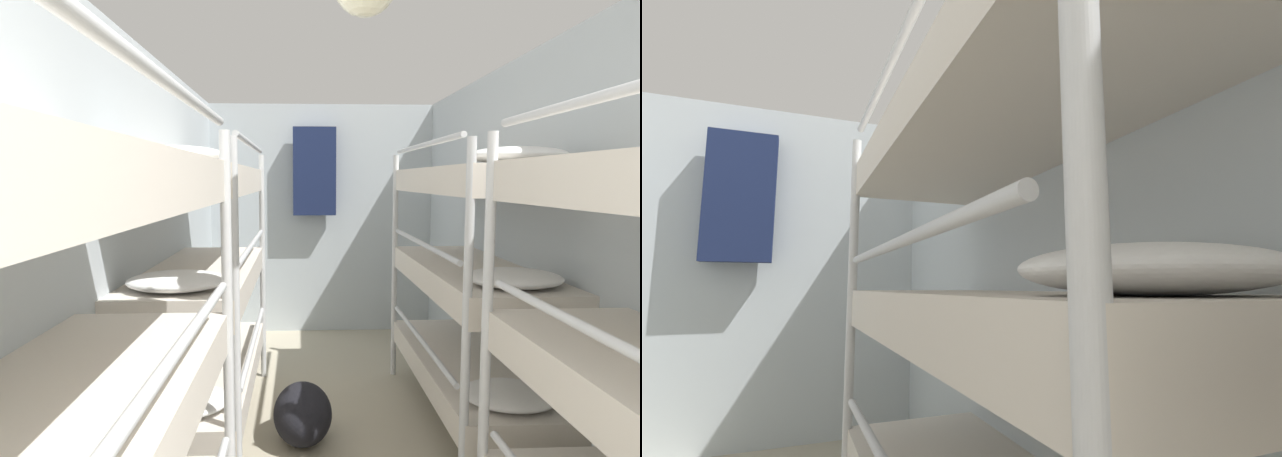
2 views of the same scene
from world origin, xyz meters
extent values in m
cube|color=silver|center=(-1.20, 2.80, 1.21)|extent=(0.06, 5.71, 2.42)
cube|color=silver|center=(1.20, 2.80, 1.21)|extent=(0.06, 5.71, 2.42)
cube|color=silver|center=(0.00, 5.62, 1.21)|extent=(2.46, 0.06, 2.42)
cylinder|color=silver|center=(-0.54, 2.34, 0.91)|extent=(0.04, 0.04, 1.83)
cube|color=silver|center=(-0.86, 1.45, 1.00)|extent=(0.63, 1.81, 0.16)
cylinder|color=silver|center=(-0.54, 1.45, 1.22)|extent=(0.03, 1.54, 0.03)
cube|color=silver|center=(-0.86, 1.45, 1.63)|extent=(0.63, 1.81, 0.16)
cylinder|color=silver|center=(-0.54, 1.45, 1.85)|extent=(0.03, 1.54, 0.03)
cylinder|color=silver|center=(0.54, 2.34, 0.91)|extent=(0.04, 0.04, 1.83)
cylinder|color=silver|center=(0.54, 1.45, 1.22)|extent=(0.03, 1.54, 0.03)
cylinder|color=silver|center=(-0.54, 2.58, 0.91)|extent=(0.04, 0.04, 1.83)
cylinder|color=silver|center=(-0.54, 4.35, 0.91)|extent=(0.04, 0.04, 1.83)
cube|color=silver|center=(-0.86, 3.47, 0.37)|extent=(0.63, 1.81, 0.16)
ellipsoid|color=white|center=(-0.86, 2.80, 0.50)|extent=(0.50, 0.40, 0.09)
cylinder|color=silver|center=(-0.54, 3.47, 0.60)|extent=(0.03, 1.54, 0.03)
cube|color=silver|center=(-0.86, 3.47, 1.00)|extent=(0.63, 1.81, 0.16)
ellipsoid|color=white|center=(-0.86, 2.80, 1.13)|extent=(0.50, 0.40, 0.09)
cylinder|color=silver|center=(-0.54, 3.47, 1.22)|extent=(0.03, 1.54, 0.03)
cube|color=silver|center=(-0.86, 3.47, 1.63)|extent=(0.63, 1.81, 0.16)
ellipsoid|color=white|center=(-0.86, 2.80, 1.75)|extent=(0.50, 0.40, 0.09)
cylinder|color=silver|center=(-0.54, 3.47, 1.85)|extent=(0.03, 1.54, 0.03)
cylinder|color=silver|center=(0.54, 2.58, 0.91)|extent=(0.04, 0.04, 1.83)
cylinder|color=silver|center=(0.54, 4.35, 0.91)|extent=(0.04, 0.04, 1.83)
cube|color=silver|center=(0.86, 3.47, 0.37)|extent=(0.63, 1.81, 0.16)
ellipsoid|color=white|center=(0.86, 2.80, 0.50)|extent=(0.50, 0.40, 0.09)
cylinder|color=silver|center=(0.54, 3.47, 0.60)|extent=(0.03, 1.54, 0.03)
cube|color=silver|center=(0.86, 3.47, 1.00)|extent=(0.63, 1.81, 0.16)
ellipsoid|color=white|center=(0.86, 2.80, 1.13)|extent=(0.50, 0.40, 0.09)
cylinder|color=silver|center=(0.54, 3.47, 1.22)|extent=(0.03, 1.54, 0.03)
cube|color=silver|center=(0.86, 3.47, 1.63)|extent=(0.63, 1.81, 0.16)
ellipsoid|color=white|center=(0.86, 2.80, 1.75)|extent=(0.50, 0.40, 0.09)
cylinder|color=silver|center=(0.54, 3.47, 1.85)|extent=(0.03, 1.54, 0.03)
ellipsoid|color=black|center=(-0.23, 3.29, 0.18)|extent=(0.36, 0.48, 0.36)
cube|color=#192347|center=(-0.08, 5.47, 1.72)|extent=(0.44, 0.12, 0.90)
camera|label=1|loc=(-0.25, 0.32, 1.63)|focal=28.00mm
camera|label=2|loc=(0.26, 2.23, 1.10)|focal=24.00mm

